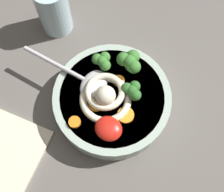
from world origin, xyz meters
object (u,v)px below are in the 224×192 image
noodle_pile (106,95)px  soup_spoon (87,81)px  drinking_glass (53,9)px  folded_napkin (0,151)px  soup_bowl (112,101)px

noodle_pile → soup_spoon: bearing=-8.9°
noodle_pile → drinking_glass: drinking_glass is taller
folded_napkin → soup_bowl: bearing=-125.9°
soup_bowl → drinking_glass: drinking_glass is taller
soup_spoon → drinking_glass: (14.31, -10.00, -0.39)cm
soup_bowl → noodle_pile: noodle_pile is taller
noodle_pile → drinking_glass: 21.55cm
noodle_pile → drinking_glass: bearing=-29.8°
soup_bowl → drinking_glass: bearing=-27.1°
soup_spoon → drinking_glass: size_ratio=1.57×
drinking_glass → folded_napkin: size_ratio=0.74×
soup_bowl → soup_spoon: soup_spoon is taller
soup_bowl → soup_spoon: (5.10, 0.05, 3.26)cm
soup_spoon → folded_napkin: (7.84, 17.86, -5.49)cm
soup_bowl → noodle_pile: bearing=45.5°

